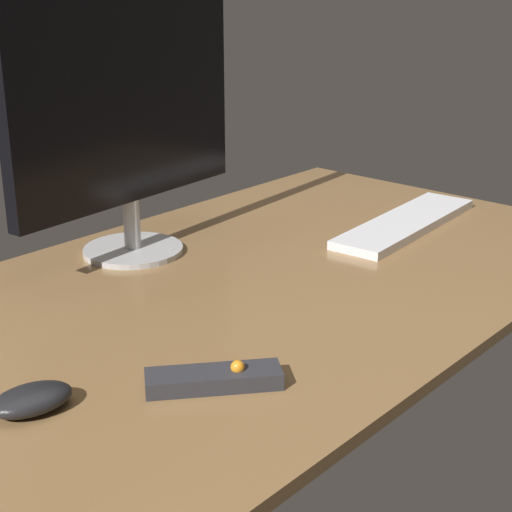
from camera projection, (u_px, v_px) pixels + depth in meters
desk at (268, 279)px, 145.74cm from camera, size 140.00×84.00×2.00cm
monitor at (125, 106)px, 146.50cm from camera, size 53.49×19.23×49.99cm
keyboard at (406, 223)px, 170.86cm from camera, size 45.07×14.45×1.82cm
computer_mouse at (32, 399)px, 100.69cm from camera, size 11.76×8.96×3.21cm
media_remote at (214, 379)px, 106.56cm from camera, size 17.18×15.52×3.61cm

